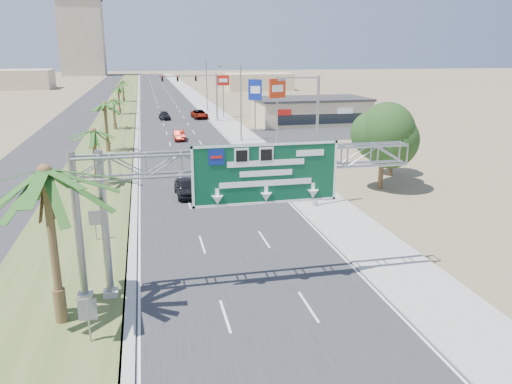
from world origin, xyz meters
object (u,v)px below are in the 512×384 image
object	(u,v)px
pole_sign_blue	(255,92)
signal_mast	(205,93)
car_far	(164,116)
pole_sign_red_far	(223,84)
palm_near	(45,173)
car_left_lane	(186,188)
car_right_lane	(199,114)
pole_sign_red_near	(277,92)
car_mid_lane	(179,135)
store_building	(311,112)
sign_gantry	(233,172)

from	to	relation	value
pole_sign_blue	signal_mast	bearing A→B (deg)	115.94
car_far	pole_sign_red_far	world-z (taller)	pole_sign_red_far
palm_near	car_far	xyz separation A→B (m)	(7.64, 68.45, -6.28)
car_left_lane	car_right_lane	size ratio (longest dim) A/B	0.82
pole_sign_red_near	pole_sign_blue	size ratio (longest dim) A/B	1.09
car_far	pole_sign_blue	distance (m)	21.63
pole_sign_blue	pole_sign_red_far	distance (m)	17.02
signal_mast	car_far	xyz separation A→B (m)	(-6.73, 4.48, -4.20)
car_mid_lane	pole_sign_red_near	size ratio (longest dim) A/B	0.48
car_left_lane	car_right_lane	distance (m)	49.94
car_mid_lane	pole_sign_red_near	bearing A→B (deg)	-26.72
pole_sign_red_near	store_building	bearing A→B (deg)	59.04
palm_near	pole_sign_blue	world-z (taller)	palm_near
pole_sign_blue	store_building	bearing A→B (deg)	29.96
sign_gantry	car_left_lane	bearing A→B (deg)	93.12
sign_gantry	pole_sign_red_far	xyz separation A→B (m)	(10.10, 66.69, 0.02)
palm_near	car_right_lane	world-z (taller)	palm_near
signal_mast	pole_sign_blue	distance (m)	13.65
car_right_lane	pole_sign_red_far	world-z (taller)	pole_sign_red_far
store_building	car_far	size ratio (longest dim) A/B	4.04
sign_gantry	pole_sign_red_far	distance (m)	67.45
store_building	car_right_lane	xyz separation A→B (m)	(-17.35, 10.60, -1.25)
pole_sign_red_near	pole_sign_blue	xyz separation A→B (m)	(-0.37, 11.24, -0.84)
sign_gantry	car_left_lane	distance (m)	18.01
signal_mast	car_mid_lane	xyz separation A→B (m)	(-5.77, -17.43, -4.18)
palm_near	pole_sign_red_near	distance (m)	45.48
pole_sign_red_far	car_far	bearing A→B (deg)	-179.11
palm_near	pole_sign_red_far	xyz separation A→B (m)	(18.24, 68.62, -0.85)
car_right_lane	pole_sign_blue	world-z (taller)	pole_sign_blue
palm_near	store_building	size ratio (longest dim) A/B	0.46
sign_gantry	pole_sign_red_far	size ratio (longest dim) A/B	2.16
sign_gantry	signal_mast	bearing A→B (deg)	84.26
pole_sign_red_near	car_left_lane	bearing A→B (deg)	-122.26
store_building	pole_sign_blue	world-z (taller)	pole_sign_blue
car_far	pole_sign_blue	size ratio (longest dim) A/B	0.56
sign_gantry	palm_near	bearing A→B (deg)	-166.68
store_building	car_far	bearing A→B (deg)	156.07
palm_near	car_right_lane	xyz separation A→B (m)	(13.85, 68.60, -6.18)
store_building	pole_sign_blue	distance (m)	13.13
store_building	car_mid_lane	distance (m)	25.37
car_right_lane	sign_gantry	bearing A→B (deg)	-99.06
store_building	car_right_lane	distance (m)	20.37
car_left_lane	pole_sign_red_near	bearing A→B (deg)	55.33
car_left_lane	car_far	size ratio (longest dim) A/B	0.99
palm_near	pole_sign_red_near	bearing A→B (deg)	62.93
car_left_lane	car_mid_lane	bearing A→B (deg)	84.66
car_left_lane	pole_sign_red_near	world-z (taller)	pole_sign_red_near
pole_sign_red_near	pole_sign_red_far	xyz separation A→B (m)	(-2.46, 28.12, -0.63)
signal_mast	store_building	bearing A→B (deg)	-19.54
sign_gantry	palm_near	xyz separation A→B (m)	(-8.14, -1.93, 0.87)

